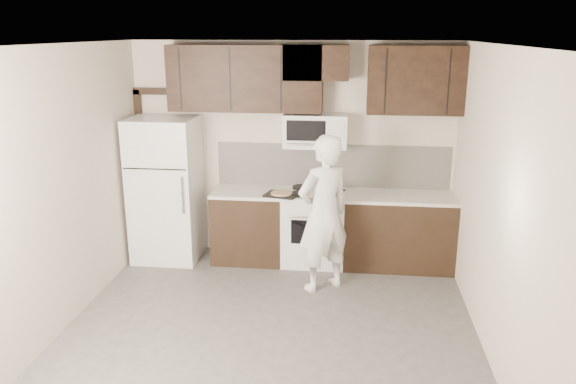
% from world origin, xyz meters
% --- Properties ---
extents(floor, '(4.50, 4.50, 0.00)m').
position_xyz_m(floor, '(0.00, 0.00, 0.00)').
color(floor, '#4B4946').
rests_on(floor, ground).
extents(back_wall, '(4.00, 0.00, 4.00)m').
position_xyz_m(back_wall, '(0.00, 2.25, 1.35)').
color(back_wall, beige).
rests_on(back_wall, ground).
extents(ceiling, '(4.50, 4.50, 0.00)m').
position_xyz_m(ceiling, '(0.00, 0.00, 2.70)').
color(ceiling, white).
rests_on(ceiling, back_wall).
extents(counter_run, '(2.95, 0.64, 0.91)m').
position_xyz_m(counter_run, '(0.60, 1.94, 0.46)').
color(counter_run, black).
rests_on(counter_run, floor).
extents(stove, '(0.76, 0.66, 0.94)m').
position_xyz_m(stove, '(0.30, 1.94, 0.46)').
color(stove, silver).
rests_on(stove, floor).
extents(backsplash, '(2.90, 0.02, 0.54)m').
position_xyz_m(backsplash, '(0.50, 2.24, 1.18)').
color(backsplash, beige).
rests_on(backsplash, counter_run).
extents(upper_cabinets, '(3.48, 0.35, 0.78)m').
position_xyz_m(upper_cabinets, '(0.21, 2.08, 2.28)').
color(upper_cabinets, black).
rests_on(upper_cabinets, back_wall).
extents(microwave, '(0.76, 0.42, 0.40)m').
position_xyz_m(microwave, '(0.30, 2.06, 1.65)').
color(microwave, silver).
rests_on(microwave, upper_cabinets).
extents(refrigerator, '(0.80, 0.76, 1.80)m').
position_xyz_m(refrigerator, '(-1.55, 1.89, 0.90)').
color(refrigerator, silver).
rests_on(refrigerator, floor).
extents(door_trim, '(0.50, 0.08, 2.12)m').
position_xyz_m(door_trim, '(-1.92, 2.21, 1.25)').
color(door_trim, black).
rests_on(door_trim, floor).
extents(saucepan, '(0.28, 0.16, 0.16)m').
position_xyz_m(saucepan, '(0.48, 1.79, 0.97)').
color(saucepan, silver).
rests_on(saucepan, stove).
extents(baking_tray, '(0.44, 0.37, 0.02)m').
position_xyz_m(baking_tray, '(-0.08, 1.76, 0.92)').
color(baking_tray, black).
rests_on(baking_tray, counter_run).
extents(pizza, '(0.31, 0.31, 0.02)m').
position_xyz_m(pizza, '(-0.08, 1.76, 0.94)').
color(pizza, '#C8B186').
rests_on(pizza, baking_tray).
extents(person, '(0.77, 0.73, 1.76)m').
position_xyz_m(person, '(0.46, 1.19, 0.88)').
color(person, white).
rests_on(person, floor).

